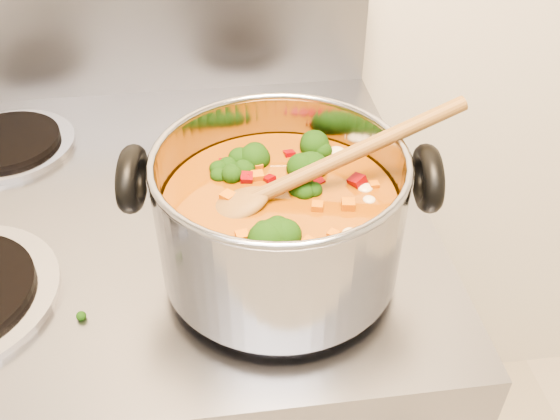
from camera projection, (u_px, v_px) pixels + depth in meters
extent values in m
cube|color=gray|center=(169.00, 411.00, 1.07)|extent=(0.73, 0.63, 0.92)
cube|color=gray|center=(131.00, 41.00, 0.96)|extent=(0.73, 0.03, 0.16)
cylinder|color=#A5A5AD|center=(280.00, 267.00, 0.68)|extent=(0.22, 0.22, 0.01)
cylinder|color=black|center=(280.00, 262.00, 0.68)|extent=(0.17, 0.17, 0.01)
cylinder|color=#A5A5AD|center=(8.00, 146.00, 0.87)|extent=(0.18, 0.18, 0.01)
cylinder|color=black|center=(6.00, 141.00, 0.86)|extent=(0.14, 0.14, 0.01)
cylinder|color=#A5A5AD|center=(255.00, 129.00, 0.90)|extent=(0.18, 0.18, 0.01)
cylinder|color=black|center=(254.00, 124.00, 0.90)|extent=(0.14, 0.14, 0.01)
cylinder|color=#95959C|center=(280.00, 214.00, 0.63)|extent=(0.25, 0.25, 0.13)
torus|color=#95959C|center=(280.00, 159.00, 0.58)|extent=(0.25, 0.25, 0.01)
cylinder|color=#85460C|center=(280.00, 231.00, 0.64)|extent=(0.23, 0.23, 0.09)
torus|color=black|center=(132.00, 179.00, 0.60)|extent=(0.03, 0.08, 0.08)
torus|color=black|center=(427.00, 178.00, 0.60)|extent=(0.03, 0.08, 0.08)
ellipsoid|color=black|center=(214.00, 156.00, 0.67)|extent=(0.04, 0.04, 0.03)
ellipsoid|color=black|center=(321.00, 238.00, 0.57)|extent=(0.04, 0.04, 0.03)
ellipsoid|color=black|center=(369.00, 182.00, 0.63)|extent=(0.04, 0.04, 0.03)
ellipsoid|color=black|center=(340.00, 175.00, 0.64)|extent=(0.04, 0.04, 0.03)
ellipsoid|color=black|center=(236.00, 228.00, 0.58)|extent=(0.04, 0.04, 0.03)
ellipsoid|color=black|center=(276.00, 168.00, 0.65)|extent=(0.04, 0.04, 0.03)
ellipsoid|color=black|center=(273.00, 238.00, 0.57)|extent=(0.04, 0.04, 0.03)
ellipsoid|color=black|center=(360.00, 230.00, 0.57)|extent=(0.04, 0.04, 0.03)
ellipsoid|color=black|center=(289.00, 155.00, 0.67)|extent=(0.04, 0.04, 0.03)
ellipsoid|color=maroon|center=(208.00, 226.00, 0.58)|extent=(0.01, 0.01, 0.01)
ellipsoid|color=maroon|center=(249.00, 184.00, 0.63)|extent=(0.01, 0.01, 0.01)
ellipsoid|color=maroon|center=(231.00, 196.00, 0.61)|extent=(0.01, 0.01, 0.01)
ellipsoid|color=maroon|center=(248.00, 161.00, 0.66)|extent=(0.01, 0.01, 0.01)
ellipsoid|color=maroon|center=(324.00, 225.00, 0.58)|extent=(0.01, 0.01, 0.01)
ellipsoid|color=maroon|center=(360.00, 175.00, 0.64)|extent=(0.01, 0.01, 0.01)
ellipsoid|color=maroon|center=(292.00, 163.00, 0.66)|extent=(0.01, 0.01, 0.01)
ellipsoid|color=maroon|center=(383.00, 208.00, 0.60)|extent=(0.01, 0.01, 0.01)
ellipsoid|color=maroon|center=(240.00, 184.00, 0.63)|extent=(0.01, 0.01, 0.01)
ellipsoid|color=maroon|center=(359.00, 206.00, 0.60)|extent=(0.01, 0.01, 0.01)
ellipsoid|color=maroon|center=(274.00, 246.00, 0.56)|extent=(0.01, 0.01, 0.01)
ellipsoid|color=#BC590A|center=(231.00, 164.00, 0.66)|extent=(0.01, 0.01, 0.01)
ellipsoid|color=#BC590A|center=(306.00, 144.00, 0.68)|extent=(0.01, 0.01, 0.01)
ellipsoid|color=#BC590A|center=(315.00, 243.00, 0.56)|extent=(0.01, 0.01, 0.01)
ellipsoid|color=#BC590A|center=(315.00, 194.00, 0.62)|extent=(0.01, 0.01, 0.01)
ellipsoid|color=#BC590A|center=(229.00, 204.00, 0.60)|extent=(0.01, 0.01, 0.01)
ellipsoid|color=#BC590A|center=(349.00, 227.00, 0.58)|extent=(0.01, 0.01, 0.01)
ellipsoid|color=#BC590A|center=(251.00, 146.00, 0.68)|extent=(0.01, 0.01, 0.01)
ellipsoid|color=#BC590A|center=(350.00, 222.00, 0.58)|extent=(0.01, 0.01, 0.01)
ellipsoid|color=#BC590A|center=(202.00, 194.00, 0.62)|extent=(0.01, 0.01, 0.01)
ellipsoid|color=#BC590A|center=(287.00, 160.00, 0.66)|extent=(0.01, 0.01, 0.01)
ellipsoid|color=#BC590A|center=(223.00, 156.00, 0.67)|extent=(0.01, 0.01, 0.01)
ellipsoid|color=beige|center=(191.00, 180.00, 0.63)|extent=(0.02, 0.02, 0.01)
ellipsoid|color=beige|center=(336.00, 182.00, 0.63)|extent=(0.02, 0.02, 0.01)
ellipsoid|color=beige|center=(319.00, 155.00, 0.67)|extent=(0.02, 0.02, 0.01)
ellipsoid|color=beige|center=(375.00, 204.00, 0.60)|extent=(0.02, 0.02, 0.01)
ellipsoid|color=beige|center=(253.00, 194.00, 0.62)|extent=(0.02, 0.02, 0.01)
ellipsoid|color=brown|center=(236.00, 207.00, 0.60)|extent=(0.08, 0.06, 0.04)
cylinder|color=brown|center=(351.00, 154.00, 0.61)|extent=(0.24, 0.06, 0.09)
ellipsoid|color=black|center=(419.00, 226.00, 0.74)|extent=(0.01, 0.01, 0.01)
ellipsoid|color=black|center=(437.00, 278.00, 0.67)|extent=(0.01, 0.01, 0.01)
ellipsoid|color=black|center=(98.00, 339.00, 0.61)|extent=(0.01, 0.01, 0.01)
ellipsoid|color=black|center=(140.00, 238.00, 0.72)|extent=(0.01, 0.01, 0.01)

